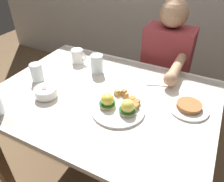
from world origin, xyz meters
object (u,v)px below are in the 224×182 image
object	(u,v)px
fruit_bowl	(46,92)
side_plate	(189,107)
fork	(157,85)
eggs_benedict_plate	(119,106)
dining_table	(104,109)
water_glass_extra	(37,74)
coffee_mug	(78,56)
water_glass_near	(97,65)
diner_person	(165,68)

from	to	relation	value
fruit_bowl	side_plate	xyz separation A→B (m)	(0.71, 0.24, -0.02)
fork	eggs_benedict_plate	bearing A→B (deg)	-108.41
dining_table	fork	size ratio (longest dim) A/B	7.78
eggs_benedict_plate	fruit_bowl	distance (m)	0.40
water_glass_extra	fork	bearing A→B (deg)	22.80
coffee_mug	side_plate	bearing A→B (deg)	-11.92
water_glass_near	water_glass_extra	world-z (taller)	water_glass_near
water_glass_near	water_glass_extra	bearing A→B (deg)	-137.55
water_glass_near	fruit_bowl	bearing A→B (deg)	-108.00
fruit_bowl	water_glass_extra	size ratio (longest dim) A/B	1.07
coffee_mug	side_plate	size ratio (longest dim) A/B	0.56
side_plate	diner_person	xyz separation A→B (m)	(-0.26, 0.52, -0.10)
coffee_mug	water_glass_extra	size ratio (longest dim) A/B	1.00
dining_table	coffee_mug	bearing A→B (deg)	143.72
eggs_benedict_plate	fork	size ratio (longest dim) A/B	1.75
water_glass_extra	side_plate	distance (m)	0.87
fruit_bowl	coffee_mug	world-z (taller)	coffee_mug
coffee_mug	water_glass_near	bearing A→B (deg)	-17.09
eggs_benedict_plate	water_glass_extra	distance (m)	0.55
water_glass_extra	diner_person	size ratio (longest dim) A/B	0.10
eggs_benedict_plate	coffee_mug	distance (m)	0.58
eggs_benedict_plate	water_glass_extra	size ratio (longest dim) A/B	2.42
fruit_bowl	coffee_mug	xyz separation A→B (m)	(-0.07, 0.41, 0.02)
coffee_mug	fruit_bowl	bearing A→B (deg)	-79.81
eggs_benedict_plate	diner_person	distance (m)	0.70
diner_person	dining_table	bearing A→B (deg)	-107.30
fruit_bowl	coffee_mug	size ratio (longest dim) A/B	1.08
dining_table	fruit_bowl	bearing A→B (deg)	-149.30
fruit_bowl	diner_person	bearing A→B (deg)	59.18
dining_table	coffee_mug	xyz separation A→B (m)	(-0.34, 0.25, 0.16)
fruit_bowl	dining_table	bearing A→B (deg)	30.70
water_glass_extra	side_plate	xyz separation A→B (m)	(0.86, 0.14, -0.03)
fruit_bowl	eggs_benedict_plate	bearing A→B (deg)	10.33
fruit_bowl	water_glass_near	distance (m)	0.37
eggs_benedict_plate	diner_person	size ratio (longest dim) A/B	0.24
dining_table	eggs_benedict_plate	xyz separation A→B (m)	(0.13, -0.09, 0.13)
eggs_benedict_plate	fruit_bowl	size ratio (longest dim) A/B	2.25
fork	side_plate	world-z (taller)	side_plate
dining_table	eggs_benedict_plate	bearing A→B (deg)	-32.79
dining_table	side_plate	distance (m)	0.47
dining_table	water_glass_near	size ratio (longest dim) A/B	9.93
fruit_bowl	water_glass_near	world-z (taller)	water_glass_near
fruit_bowl	side_plate	world-z (taller)	fruit_bowl
fruit_bowl	water_glass_near	bearing A→B (deg)	72.00
dining_table	side_plate	world-z (taller)	side_plate
dining_table	fork	xyz separation A→B (m)	(0.23, 0.22, 0.11)
fruit_bowl	fork	world-z (taller)	fruit_bowl
fork	diner_person	distance (m)	0.39
dining_table	coffee_mug	distance (m)	0.45
eggs_benedict_plate	dining_table	bearing A→B (deg)	147.21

